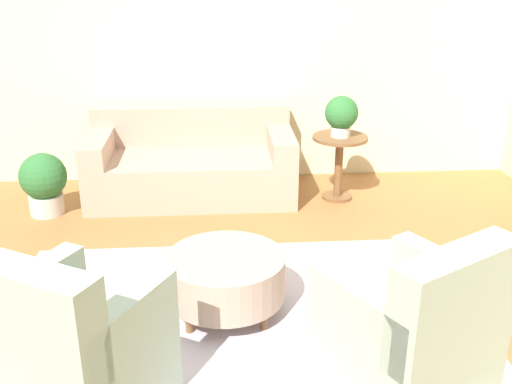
% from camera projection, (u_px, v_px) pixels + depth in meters
% --- Properties ---
extents(ground_plane, '(16.00, 16.00, 0.00)m').
position_uv_depth(ground_plane, '(240.00, 326.00, 4.03)').
color(ground_plane, '#996638').
extents(wall_back, '(9.84, 0.12, 2.80)m').
position_uv_depth(wall_back, '(225.00, 49.00, 6.27)').
color(wall_back, beige).
rests_on(wall_back, ground_plane).
extents(rug, '(3.26, 2.39, 0.01)m').
position_uv_depth(rug, '(240.00, 325.00, 4.03)').
color(rug, '#BCB2C1').
rests_on(rug, ground_plane).
extents(couch, '(2.06, 0.97, 0.86)m').
position_uv_depth(couch, '(192.00, 166.00, 6.11)').
color(couch, tan).
rests_on(couch, ground_plane).
extents(armchair_left, '(1.04, 1.04, 1.02)m').
position_uv_depth(armchair_left, '(72.00, 354.00, 3.11)').
color(armchair_left, '#9EB29E').
rests_on(armchair_left, rug).
extents(armchair_right, '(1.04, 1.04, 1.02)m').
position_uv_depth(armchair_right, '(412.00, 340.00, 3.23)').
color(armchair_right, '#9EB29E').
rests_on(armchair_right, rug).
extents(ottoman_table, '(0.82, 0.82, 0.42)m').
position_uv_depth(ottoman_table, '(225.00, 276.00, 4.10)').
color(ottoman_table, tan).
rests_on(ottoman_table, rug).
extents(side_table, '(0.55, 0.55, 0.66)m').
position_uv_depth(side_table, '(339.00, 156.00, 5.97)').
color(side_table, brown).
rests_on(side_table, ground_plane).
extents(potted_plant_on_side_table, '(0.33, 0.33, 0.40)m').
position_uv_depth(potted_plant_on_side_table, '(341.00, 114.00, 5.81)').
color(potted_plant_on_side_table, beige).
rests_on(potted_plant_on_side_table, side_table).
extents(potted_plant_floor, '(0.44, 0.44, 0.60)m').
position_uv_depth(potted_plant_floor, '(44.00, 181.00, 5.66)').
color(potted_plant_floor, beige).
rests_on(potted_plant_floor, ground_plane).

